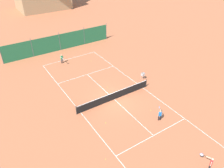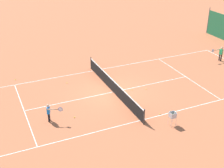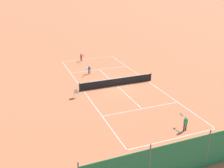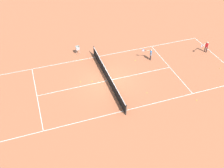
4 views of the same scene
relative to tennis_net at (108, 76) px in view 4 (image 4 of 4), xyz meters
The scene contains 14 objects.
ground_plane 0.50m from the tennis_net, ahead, with size 600.00×600.00×0.00m, color #B7603D.
court_line_markings 0.50m from the tennis_net, ahead, with size 8.25×23.85×0.01m.
tennis_net is the anchor object (origin of this frame).
player_near_service 5.46m from the tennis_net, 69.93° to the right, with size 0.73×0.90×1.19m.
player_far_baseline 11.33m from the tennis_net, 83.76° to the right, with size 0.45×1.06×1.24m.
tennis_ball_near_corner 4.25m from the tennis_net, 59.68° to the right, with size 0.07×0.07×0.07m, color #CCE033.
tennis_ball_alley_right 7.96m from the tennis_net, 128.49° to the right, with size 0.07×0.07×0.07m, color #CCE033.
tennis_ball_alley_left 11.08m from the tennis_net, 99.27° to the right, with size 0.07×0.07×0.07m, color #CCE033.
tennis_ball_far_corner 9.68m from the tennis_net, 76.63° to the left, with size 0.07×0.07×0.07m, color #CCE033.
tennis_ball_by_net_right 1.50m from the tennis_net, 77.01° to the left, with size 0.07×0.07×0.07m, color #CCE033.
tennis_ball_mid_court 2.52m from the tennis_net, 75.73° to the left, with size 0.07×0.07×0.07m, color #CCE033.
tennis_ball_service_box 4.28m from the tennis_net, 20.76° to the left, with size 0.07×0.07×0.07m, color #CCE033.
tennis_ball_by_net_left 3.86m from the tennis_net, 135.63° to the right, with size 0.07×0.07×0.07m, color #CCE033.
ball_hopper 5.52m from the tennis_net, 16.10° to the left, with size 0.36×0.36×0.89m.
Camera 4 is at (-17.79, 5.72, 15.10)m, focal length 42.00 mm.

